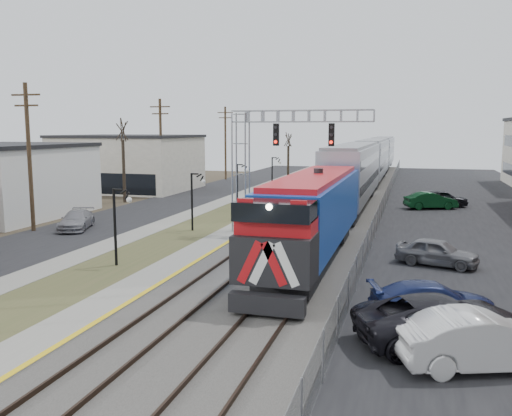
% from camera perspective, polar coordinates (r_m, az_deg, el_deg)
% --- Properties ---
extents(street_west, '(7.00, 120.00, 0.04)m').
position_cam_1_polar(street_west, '(46.87, -11.87, -0.37)').
color(street_west, black).
rests_on(street_west, ground).
extents(sidewalk, '(2.00, 120.00, 0.08)m').
position_cam_1_polar(sidewalk, '(44.95, -6.79, -0.59)').
color(sidewalk, gray).
rests_on(sidewalk, ground).
extents(grass_median, '(4.00, 120.00, 0.06)m').
position_cam_1_polar(grass_median, '(43.88, -3.18, -0.78)').
color(grass_median, '#434927').
rests_on(grass_median, ground).
extents(platform, '(2.00, 120.00, 0.24)m').
position_cam_1_polar(platform, '(42.98, 0.60, -0.83)').
color(platform, gray).
rests_on(platform, ground).
extents(ballast_bed, '(8.00, 120.00, 0.20)m').
position_cam_1_polar(ballast_bed, '(41.95, 7.20, -1.15)').
color(ballast_bed, '#595651').
rests_on(ballast_bed, ground).
extents(parking_lot, '(16.00, 120.00, 0.04)m').
position_cam_1_polar(parking_lot, '(41.87, 23.65, -1.92)').
color(parking_lot, black).
rests_on(parking_lot, ground).
extents(platform_edge, '(0.24, 120.00, 0.01)m').
position_cam_1_polar(platform_edge, '(42.74, 1.74, -0.72)').
color(platform_edge, gold).
rests_on(platform_edge, platform).
extents(track_near, '(1.58, 120.00, 0.15)m').
position_cam_1_polar(track_near, '(42.27, 4.53, -0.80)').
color(track_near, '#2D2119').
rests_on(track_near, ballast_bed).
extents(track_far, '(1.58, 120.00, 0.15)m').
position_cam_1_polar(track_far, '(41.72, 9.24, -1.00)').
color(track_far, '#2D2119').
rests_on(track_far, ballast_bed).
extents(train, '(3.00, 85.85, 5.33)m').
position_cam_1_polar(train, '(62.87, 11.68, 4.45)').
color(train, '#1441AA').
rests_on(train, ground).
extents(signal_gantry, '(9.00, 1.07, 8.15)m').
position_cam_1_polar(signal_gantry, '(35.12, 1.06, 6.09)').
color(signal_gantry, gray).
rests_on(signal_gantry, ground).
extents(lampposts, '(0.14, 62.14, 4.00)m').
position_cam_1_polar(lampposts, '(28.54, -14.33, -1.93)').
color(lampposts, black).
rests_on(lampposts, ground).
extents(utility_poles, '(0.28, 80.28, 10.00)m').
position_cam_1_polar(utility_poles, '(39.68, -22.75, 4.85)').
color(utility_poles, '#4C3823').
rests_on(utility_poles, ground).
extents(fence, '(0.04, 120.00, 1.60)m').
position_cam_1_polar(fence, '(41.42, 12.97, -0.44)').
color(fence, gray).
rests_on(fence, ground).
extents(bare_trees, '(12.30, 42.30, 5.95)m').
position_cam_1_polar(bare_trees, '(50.54, -11.05, 3.33)').
color(bare_trees, '#382D23').
rests_on(bare_trees, ground).
extents(car_lot_b, '(5.31, 3.37, 1.65)m').
position_cam_1_polar(car_lot_b, '(17.46, 22.74, -12.85)').
color(car_lot_b, silver).
rests_on(car_lot_b, ground).
extents(car_lot_c, '(6.35, 4.79, 1.60)m').
position_cam_1_polar(car_lot_c, '(18.76, 19.24, -11.26)').
color(car_lot_c, black).
rests_on(car_lot_c, ground).
extents(car_lot_d, '(4.98, 3.17, 1.34)m').
position_cam_1_polar(car_lot_d, '(21.18, 18.10, -9.32)').
color(car_lot_d, '#16204F').
rests_on(car_lot_d, ground).
extents(car_lot_e, '(4.38, 2.68, 1.39)m').
position_cam_1_polar(car_lot_e, '(29.17, 18.53, -4.50)').
color(car_lot_e, slate).
rests_on(car_lot_e, ground).
extents(car_lot_f, '(4.70, 3.03, 1.46)m').
position_cam_1_polar(car_lot_f, '(49.63, 17.91, 0.70)').
color(car_lot_f, '#0B391A').
rests_on(car_lot_f, ground).
extents(car_street_b, '(3.21, 4.78, 1.29)m').
position_cam_1_polar(car_street_b, '(39.66, -18.38, -1.27)').
color(car_street_b, gray).
rests_on(car_street_b, ground).
extents(car_lot_g, '(4.87, 3.00, 1.55)m').
position_cam_1_polar(car_lot_g, '(51.31, 18.94, 0.94)').
color(car_lot_g, black).
rests_on(car_lot_g, ground).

